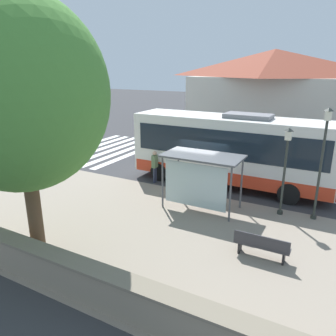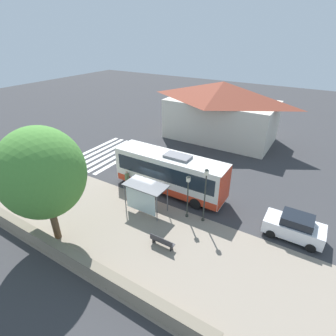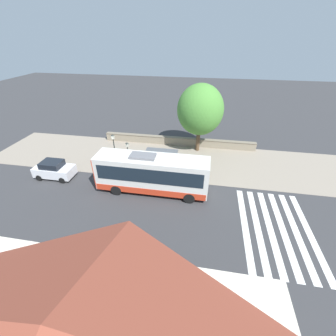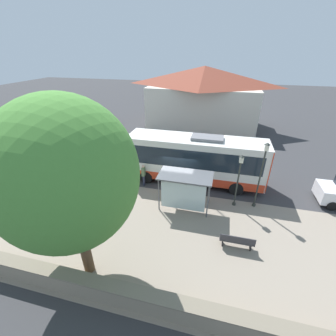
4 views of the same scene
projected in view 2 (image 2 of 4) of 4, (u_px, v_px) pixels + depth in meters
The scene contains 13 objects.
ground_plane at pixel (149, 198), 23.13m from camera, with size 120.00×120.00×0.00m, color #353538.
sidewalk_plaza at pixel (114, 227), 19.73m from camera, with size 9.00×44.00×0.02m.
crosswalk_stripes at pixel (107, 154), 31.31m from camera, with size 9.00×5.25×0.01m.
stone_wall at pixel (70, 257), 16.43m from camera, with size 0.60×20.00×1.09m.
background_building at pixel (221, 110), 34.03m from camera, with size 8.05×14.17×7.47m.
bus at pixel (170, 172), 23.17m from camera, with size 2.60×10.30×3.83m.
bus_shelter at pixel (144, 190), 20.52m from camera, with size 1.83×3.39×2.43m.
pedestrian at pixel (127, 178), 24.14m from camera, with size 0.34×0.23×1.76m.
bench at pixel (162, 241), 17.73m from camera, with size 0.40×1.79×0.88m.
street_lamp_near at pixel (205, 191), 19.12m from camera, with size 0.28×0.28×4.58m.
street_lamp_far at pixel (188, 193), 19.79m from camera, with size 0.28×0.28×3.73m.
shade_tree at pixel (42, 173), 16.29m from camera, with size 5.42×5.42×8.26m.
parked_car_behind_bus at pixel (294, 227), 18.40m from camera, with size 1.99×3.96×1.85m.
Camera 2 is at (-15.47, -11.46, 13.20)m, focal length 28.00 mm.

